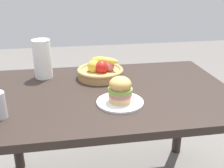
{
  "coord_description": "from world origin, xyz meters",
  "views": [
    {
      "loc": [
        -0.2,
        -1.35,
        1.35
      ],
      "look_at": [
        0.01,
        -0.05,
        0.81
      ],
      "focal_mm": 42.7,
      "sensor_mm": 36.0,
      "label": 1
    }
  ],
  "objects_px": {
    "plate": "(120,102)",
    "paper_towel_roll": "(42,59)",
    "sandwich": "(120,89)",
    "fruit_basket": "(101,71)"
  },
  "relations": [
    {
      "from": "plate",
      "to": "sandwich",
      "type": "height_order",
      "value": "sandwich"
    },
    {
      "from": "plate",
      "to": "sandwich",
      "type": "bearing_deg",
      "value": 104.04
    },
    {
      "from": "fruit_basket",
      "to": "plate",
      "type": "bearing_deg",
      "value": -82.1
    },
    {
      "from": "fruit_basket",
      "to": "paper_towel_roll",
      "type": "relative_size",
      "value": 1.21
    },
    {
      "from": "fruit_basket",
      "to": "paper_towel_roll",
      "type": "distance_m",
      "value": 0.37
    },
    {
      "from": "sandwich",
      "to": "paper_towel_roll",
      "type": "bearing_deg",
      "value": 132.43
    },
    {
      "from": "paper_towel_roll",
      "to": "fruit_basket",
      "type": "bearing_deg",
      "value": -10.88
    },
    {
      "from": "plate",
      "to": "paper_towel_roll",
      "type": "xyz_separation_m",
      "value": [
        -0.4,
        0.44,
        0.11
      ]
    },
    {
      "from": "sandwich",
      "to": "fruit_basket",
      "type": "height_order",
      "value": "sandwich"
    },
    {
      "from": "plate",
      "to": "paper_towel_roll",
      "type": "bearing_deg",
      "value": 132.43
    }
  ]
}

